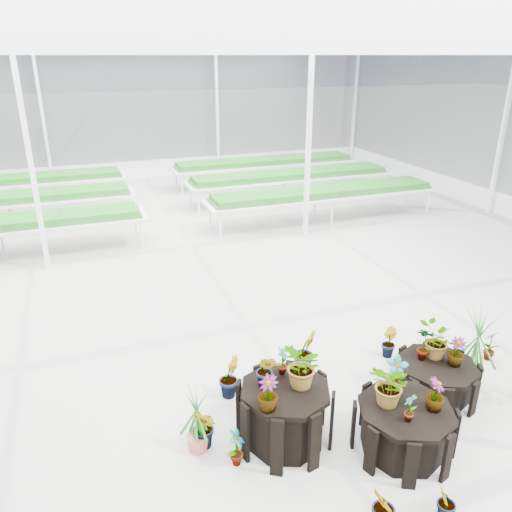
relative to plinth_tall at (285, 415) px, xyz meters
name	(u,v)px	position (x,y,z in m)	size (l,w,h in m)	color
ground_plane	(242,335)	(0.29, 2.41, -0.37)	(24.00, 24.00, 0.00)	gray
greenhouse_shell	(240,200)	(0.29, 2.41, 1.88)	(18.00, 24.00, 4.50)	white
steel_frame	(240,200)	(0.29, 2.41, 1.88)	(18.00, 24.00, 4.50)	silver
nursery_benches	(162,198)	(0.29, 9.61, 0.05)	(16.00, 7.00, 0.84)	silver
plinth_tall	(285,415)	(0.00, 0.00, 0.00)	(1.08, 1.08, 0.73)	black
plinth_mid	(403,429)	(1.20, -0.60, -0.07)	(1.11, 1.11, 0.59)	black
plinth_low	(435,379)	(2.20, 0.10, -0.13)	(1.07, 1.07, 0.48)	black
nursery_plants	(369,375)	(1.15, 0.07, 0.21)	(4.84, 3.05, 1.29)	#1C621A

